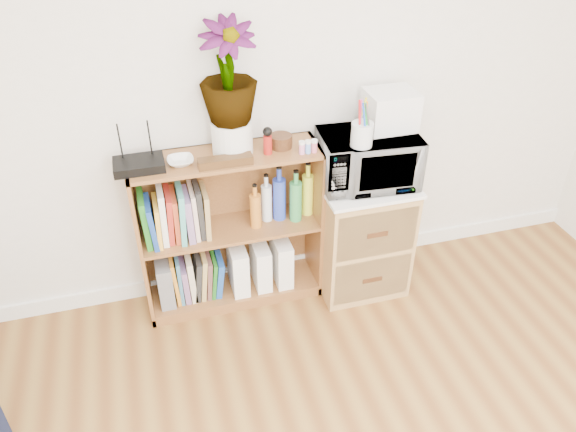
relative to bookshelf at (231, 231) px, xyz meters
name	(u,v)px	position (x,y,z in m)	size (l,w,h in m)	color
skirting_board	(285,263)	(0.35, 0.14, -0.42)	(4.00, 0.02, 0.10)	white
bookshelf	(231,231)	(0.00, 0.00, 0.00)	(1.00, 0.30, 0.95)	brown
wicker_unit	(360,235)	(0.75, -0.08, -0.12)	(0.50, 0.45, 0.70)	#9E7542
microwave	(368,159)	(0.75, -0.08, 0.39)	(0.51, 0.35, 0.28)	white
pen_cup	(362,134)	(0.66, -0.18, 0.59)	(0.11, 0.11, 0.12)	silver
small_appliance	(390,110)	(0.88, -0.03, 0.63)	(0.26, 0.21, 0.20)	silver
router	(139,165)	(-0.43, -0.02, 0.50)	(0.24, 0.17, 0.04)	black
white_bowl	(180,161)	(-0.23, -0.03, 0.49)	(0.13, 0.13, 0.03)	silver
plant_pot	(232,137)	(0.04, 0.02, 0.56)	(0.21, 0.21, 0.18)	silver
potted_plant	(228,72)	(0.04, 0.02, 0.90)	(0.28, 0.28, 0.50)	#396C2B
trinket_box	(225,161)	(-0.02, -0.10, 0.50)	(0.27, 0.07, 0.04)	#3A220F
kokeshi_doll	(268,145)	(0.21, -0.04, 0.53)	(0.04, 0.04, 0.10)	maroon
wooden_bowl	(281,141)	(0.30, 0.01, 0.51)	(0.12, 0.12, 0.07)	#361D0E
paint_jars	(308,147)	(0.41, -0.09, 0.51)	(0.12, 0.04, 0.06)	pink
file_box	(165,280)	(-0.40, 0.00, -0.27)	(0.08, 0.22, 0.28)	slate
magazine_holder_left	(238,267)	(0.03, -0.01, -0.26)	(0.09, 0.23, 0.29)	white
magazine_holder_mid	(260,264)	(0.16, -0.01, -0.27)	(0.09, 0.22, 0.28)	white
magazine_holder_right	(281,259)	(0.29, -0.01, -0.26)	(0.09, 0.23, 0.29)	white
cookbooks	(175,214)	(-0.29, 0.00, 0.16)	(0.35, 0.20, 0.31)	#227D21
liquor_bottles	(283,196)	(0.30, 0.00, 0.18)	(0.37, 0.07, 0.32)	#C47324
lower_books	(196,275)	(-0.22, 0.00, -0.27)	(0.30, 0.19, 0.29)	orange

